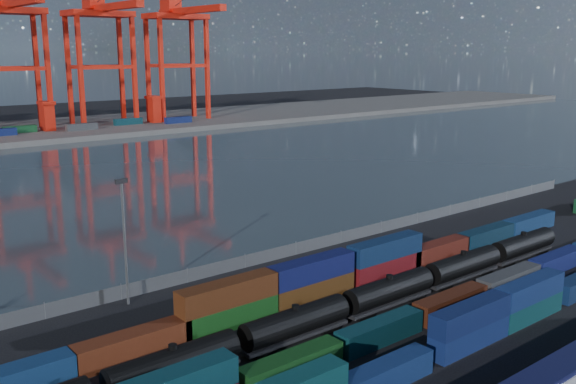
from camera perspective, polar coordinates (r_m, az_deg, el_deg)
ground at (r=85.44m, az=13.01°, el=-9.99°), size 700.00×700.00×0.00m
harbor_water at (r=168.28m, az=-16.35°, el=0.98°), size 700.00×700.00×0.00m
container_row_south at (r=73.66m, az=14.97°, el=-12.17°), size 139.09×2.39×5.10m
container_row_mid at (r=74.93m, az=8.62°, el=-11.82°), size 141.84×2.44×5.20m
container_row_north at (r=89.02m, az=5.20°, el=-7.33°), size 142.49×2.67×5.69m
tanker_string at (r=78.27m, az=5.11°, el=-10.09°), size 91.87×3.09×4.42m
waterfront_fence at (r=103.37m, az=0.70°, el=-5.06°), size 160.12×0.12×2.20m
yard_light_mast at (r=83.94m, az=-14.33°, el=-3.74°), size 1.60×0.40×16.60m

